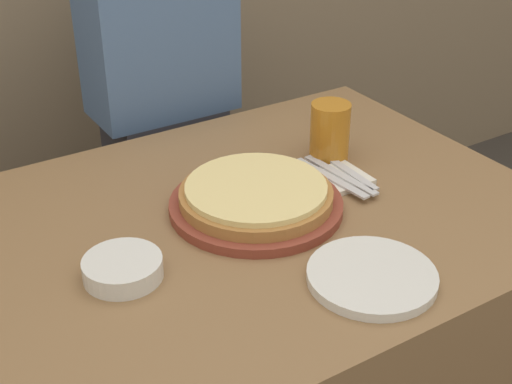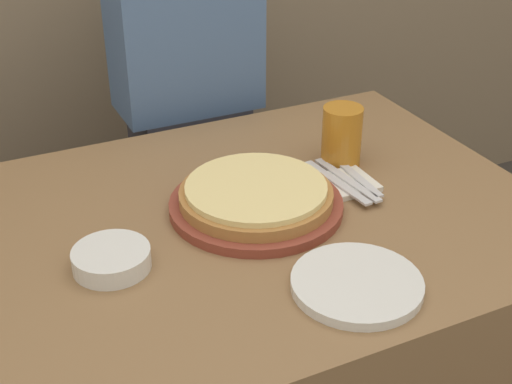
{
  "view_description": "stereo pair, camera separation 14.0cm",
  "coord_description": "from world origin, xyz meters",
  "px_view_note": "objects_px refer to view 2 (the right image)",
  "views": [
    {
      "loc": [
        -0.6,
        -1.02,
        1.47
      ],
      "look_at": [
        0.05,
        0.01,
        0.78
      ],
      "focal_mm": 50.0,
      "sensor_mm": 36.0,
      "label": 1
    },
    {
      "loc": [
        -0.47,
        -1.08,
        1.47
      ],
      "look_at": [
        0.05,
        0.01,
        0.78
      ],
      "focal_mm": 50.0,
      "sensor_mm": 36.0,
      "label": 2
    }
  ],
  "objects_px": {
    "beer_glass": "(342,134)",
    "pizza_on_board": "(256,198)",
    "fork": "(337,182)",
    "spoon": "(357,177)",
    "dinner_plate": "(357,284)",
    "side_bowl": "(111,259)",
    "diner_person": "(190,132)",
    "dinner_knife": "(347,180)"
  },
  "relations": [
    {
      "from": "side_bowl",
      "to": "dinner_plate",
      "type": "bearing_deg",
      "value": -33.59
    },
    {
      "from": "beer_glass",
      "to": "dinner_plate",
      "type": "distance_m",
      "value": 0.46
    },
    {
      "from": "side_bowl",
      "to": "beer_glass",
      "type": "bearing_deg",
      "value": 16.48
    },
    {
      "from": "beer_glass",
      "to": "dinner_knife",
      "type": "distance_m",
      "value": 0.12
    },
    {
      "from": "pizza_on_board",
      "to": "fork",
      "type": "xyz_separation_m",
      "value": [
        0.19,
        0.0,
        -0.01
      ]
    },
    {
      "from": "dinner_plate",
      "to": "spoon",
      "type": "height_order",
      "value": "dinner_plate"
    },
    {
      "from": "beer_glass",
      "to": "pizza_on_board",
      "type": "bearing_deg",
      "value": -158.69
    },
    {
      "from": "fork",
      "to": "spoon",
      "type": "distance_m",
      "value": 0.05
    },
    {
      "from": "dinner_knife",
      "to": "diner_person",
      "type": "height_order",
      "value": "diner_person"
    },
    {
      "from": "dinner_plate",
      "to": "diner_person",
      "type": "relative_size",
      "value": 0.17
    },
    {
      "from": "dinner_plate",
      "to": "fork",
      "type": "height_order",
      "value": "dinner_plate"
    },
    {
      "from": "dinner_plate",
      "to": "spoon",
      "type": "relative_size",
      "value": 1.24
    },
    {
      "from": "side_bowl",
      "to": "diner_person",
      "type": "height_order",
      "value": "diner_person"
    },
    {
      "from": "dinner_plate",
      "to": "fork",
      "type": "relative_size",
      "value": 1.05
    },
    {
      "from": "fork",
      "to": "spoon",
      "type": "xyz_separation_m",
      "value": [
        0.05,
        0.0,
        0.0
      ]
    },
    {
      "from": "side_bowl",
      "to": "fork",
      "type": "distance_m",
      "value": 0.51
    },
    {
      "from": "diner_person",
      "to": "fork",
      "type": "bearing_deg",
      "value": -79.49
    },
    {
      "from": "pizza_on_board",
      "to": "diner_person",
      "type": "relative_size",
      "value": 0.26
    },
    {
      "from": "spoon",
      "to": "diner_person",
      "type": "bearing_deg",
      "value": 105.13
    },
    {
      "from": "diner_person",
      "to": "spoon",
      "type": "bearing_deg",
      "value": -74.87
    },
    {
      "from": "pizza_on_board",
      "to": "spoon",
      "type": "height_order",
      "value": "pizza_on_board"
    },
    {
      "from": "fork",
      "to": "dinner_knife",
      "type": "xyz_separation_m",
      "value": [
        0.02,
        0.0,
        0.0
      ]
    },
    {
      "from": "dinner_plate",
      "to": "fork",
      "type": "distance_m",
      "value": 0.34
    },
    {
      "from": "beer_glass",
      "to": "dinner_plate",
      "type": "xyz_separation_m",
      "value": [
        -0.21,
        -0.4,
        -0.06
      ]
    },
    {
      "from": "fork",
      "to": "beer_glass",
      "type": "bearing_deg",
      "value": 55.02
    },
    {
      "from": "pizza_on_board",
      "to": "fork",
      "type": "bearing_deg",
      "value": 1.45
    },
    {
      "from": "beer_glass",
      "to": "fork",
      "type": "height_order",
      "value": "beer_glass"
    },
    {
      "from": "fork",
      "to": "spoon",
      "type": "relative_size",
      "value": 1.18
    },
    {
      "from": "pizza_on_board",
      "to": "spoon",
      "type": "bearing_deg",
      "value": 1.14
    },
    {
      "from": "spoon",
      "to": "fork",
      "type": "bearing_deg",
      "value": 180.0
    },
    {
      "from": "beer_glass",
      "to": "fork",
      "type": "bearing_deg",
      "value": -124.98
    },
    {
      "from": "dinner_knife",
      "to": "fork",
      "type": "bearing_deg",
      "value": 180.0
    },
    {
      "from": "pizza_on_board",
      "to": "dinner_plate",
      "type": "xyz_separation_m",
      "value": [
        0.04,
        -0.3,
        -0.02
      ]
    },
    {
      "from": "dinner_knife",
      "to": "diner_person",
      "type": "xyz_separation_m",
      "value": [
        -0.13,
        0.59,
        -0.11
      ]
    },
    {
      "from": "pizza_on_board",
      "to": "beer_glass",
      "type": "relative_size",
      "value": 2.6
    },
    {
      "from": "dinner_plate",
      "to": "side_bowl",
      "type": "xyz_separation_m",
      "value": [
        -0.35,
        0.24,
        0.01
      ]
    },
    {
      "from": "pizza_on_board",
      "to": "beer_glass",
      "type": "height_order",
      "value": "beer_glass"
    },
    {
      "from": "beer_glass",
      "to": "dinner_plate",
      "type": "relative_size",
      "value": 0.6
    },
    {
      "from": "side_bowl",
      "to": "dinner_knife",
      "type": "xyz_separation_m",
      "value": [
        0.53,
        0.07,
        -0.0
      ]
    },
    {
      "from": "beer_glass",
      "to": "dinner_knife",
      "type": "relative_size",
      "value": 0.63
    },
    {
      "from": "pizza_on_board",
      "to": "side_bowl",
      "type": "bearing_deg",
      "value": -167.68
    },
    {
      "from": "pizza_on_board",
      "to": "beer_glass",
      "type": "xyz_separation_m",
      "value": [
        0.26,
        0.1,
        0.05
      ]
    }
  ]
}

